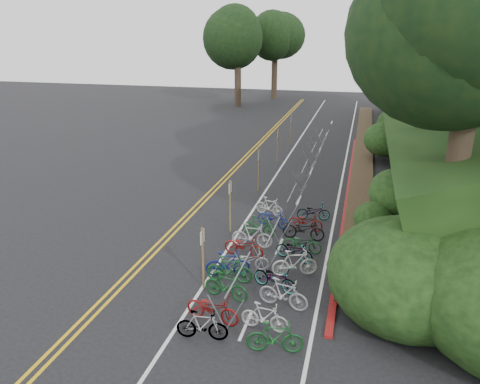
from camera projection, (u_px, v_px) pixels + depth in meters
name	position (u px, v px, depth m)	size (l,w,h in m)	color
ground	(178.00, 282.00, 17.44)	(120.00, 120.00, 0.00)	black
road_markings	(256.00, 196.00, 26.51)	(7.47, 80.00, 0.01)	gold
red_curb	(348.00, 192.00, 27.01)	(0.25, 28.00, 0.10)	maroon
embankment	(468.00, 132.00, 30.86)	(14.30, 48.14, 9.11)	black
bike_rack_front	(239.00, 281.00, 15.71)	(1.17, 3.28, 1.24)	#90959D
bike_racks_rest	(305.00, 171.00, 28.31)	(1.14, 23.00, 1.17)	#90959D
signpost_near	(203.00, 254.00, 16.63)	(0.08, 0.40, 2.38)	brown
signposts_rest	(269.00, 155.00, 29.61)	(0.08, 18.40, 2.50)	brown
bike_front	(228.00, 264.00, 17.75)	(1.70, 0.48, 1.02)	navy
bike_valet	(269.00, 255.00, 18.46)	(3.29, 12.17, 1.08)	slate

